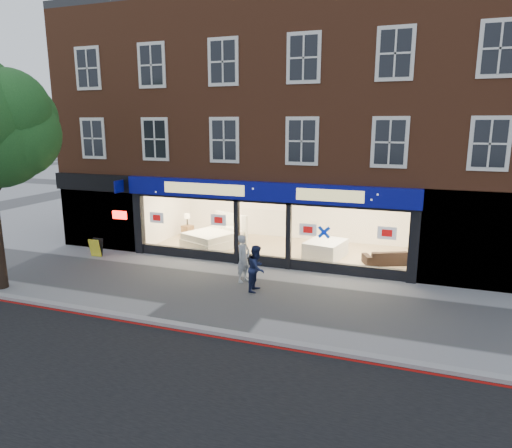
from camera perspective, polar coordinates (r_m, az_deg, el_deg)
The scene contains 12 objects.
ground at distance 15.13m, azimuth -3.05°, elevation -8.54°, with size 120.00×120.00×0.00m, color gray.
kerb_line at distance 12.56m, azimuth -8.67°, elevation -13.21°, with size 60.00×0.10×0.01m, color #8C0A07.
kerb_stone at distance 12.70m, azimuth -8.24°, elevation -12.64°, with size 60.00×0.25×0.12m, color gray.
showroom_floor at distance 19.81m, azimuth 2.85°, elevation -3.26°, with size 11.00×4.50×0.10m, color tan.
building at distance 20.72m, azimuth 4.42°, elevation 15.91°, with size 19.00×8.26×10.30m.
display_bed at distance 20.25m, azimuth -5.17°, elevation -1.72°, with size 2.67×2.89×1.33m.
bedside_table at distance 22.08m, azimuth -8.53°, elevation -0.86°, with size 0.45×0.45×0.55m, color brown.
mattress_stack at distance 18.73m, azimuth 8.67°, elevation -3.10°, with size 1.65×1.93×0.67m.
sofa at distance 18.36m, azimuth 16.12°, elevation -3.99°, with size 1.85×0.72×0.54m, color black.
a_board at distance 20.06m, azimuth -19.34°, elevation -2.79°, with size 0.50×0.32×0.76m, color yellow.
pedestrian_grey at distance 15.88m, azimuth -1.57°, elevation -4.32°, with size 0.61×0.40×1.66m, color #A9ADB1.
pedestrian_blue at distance 15.01m, azimuth 0.10°, elevation -5.55°, with size 0.75×0.59×1.55m, color #161E3F.
Camera 1 is at (5.52, -13.00, 5.43)m, focal length 32.00 mm.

